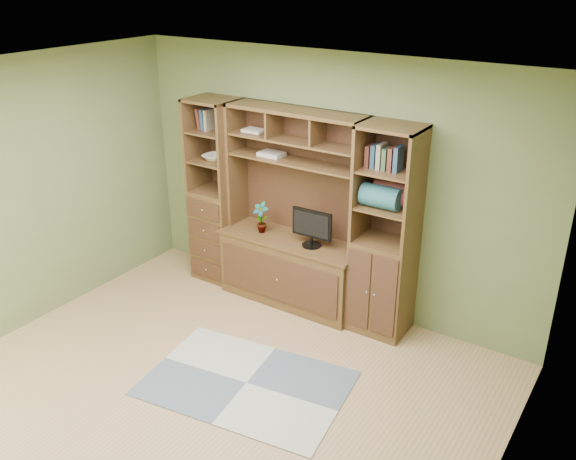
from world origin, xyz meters
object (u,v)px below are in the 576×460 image
Objects in this scene: center_hutch at (291,212)px; left_tower at (216,192)px; monitor at (312,222)px; right_tower at (385,233)px.

center_hutch and left_tower have the same top height.
center_hutch is at bearing 171.55° from monitor.
left_tower and right_tower have the same top height.
center_hutch is 1.00× the size of right_tower.
left_tower is 1.00× the size of right_tower.
right_tower is at bearing 0.00° from left_tower.
center_hutch is 1.00× the size of left_tower.
monitor is at bearing -3.37° from left_tower.
center_hutch is 0.28m from monitor.
right_tower is (2.02, 0.00, 0.00)m from left_tower.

